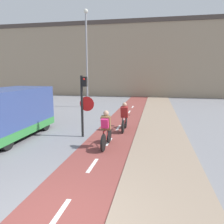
{
  "coord_description": "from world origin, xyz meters",
  "views": [
    {
      "loc": [
        1.9,
        -3.35,
        2.95
      ],
      "look_at": [
        0.0,
        6.22,
        1.2
      ],
      "focal_mm": 35.0,
      "sensor_mm": 36.0,
      "label": 1
    }
  ],
  "objects_px": {
    "cyclist_near": "(106,130)",
    "cyclist_far": "(124,118)",
    "van": "(8,114)",
    "street_lamp_far": "(87,50)",
    "traffic_light_pole": "(84,99)"
  },
  "relations": [
    {
      "from": "cyclist_far",
      "to": "van",
      "type": "xyz_separation_m",
      "value": [
        -5.02,
        -2.23,
        0.44
      ]
    },
    {
      "from": "street_lamp_far",
      "to": "cyclist_far",
      "type": "bearing_deg",
      "value": -59.6
    },
    {
      "from": "traffic_light_pole",
      "to": "cyclist_far",
      "type": "height_order",
      "value": "traffic_light_pole"
    },
    {
      "from": "cyclist_near",
      "to": "van",
      "type": "height_order",
      "value": "van"
    },
    {
      "from": "street_lamp_far",
      "to": "cyclist_far",
      "type": "distance_m",
      "value": 9.44
    },
    {
      "from": "street_lamp_far",
      "to": "van",
      "type": "relative_size",
      "value": 1.74
    },
    {
      "from": "traffic_light_pole",
      "to": "cyclist_far",
      "type": "distance_m",
      "value": 2.47
    },
    {
      "from": "cyclist_far",
      "to": "van",
      "type": "distance_m",
      "value": 5.51
    },
    {
      "from": "cyclist_near",
      "to": "cyclist_far",
      "type": "bearing_deg",
      "value": 82.43
    },
    {
      "from": "traffic_light_pole",
      "to": "street_lamp_far",
      "type": "bearing_deg",
      "value": 106.61
    },
    {
      "from": "traffic_light_pole",
      "to": "street_lamp_far",
      "type": "xyz_separation_m",
      "value": [
        -2.61,
        8.74,
        3.07
      ]
    },
    {
      "from": "street_lamp_far",
      "to": "van",
      "type": "xyz_separation_m",
      "value": [
        -0.73,
        -9.54,
        -3.74
      ]
    },
    {
      "from": "street_lamp_far",
      "to": "cyclist_far",
      "type": "xyz_separation_m",
      "value": [
        4.29,
        -7.31,
        -4.18
      ]
    },
    {
      "from": "traffic_light_pole",
      "to": "street_lamp_far",
      "type": "distance_m",
      "value": 9.62
    },
    {
      "from": "cyclist_near",
      "to": "cyclist_far",
      "type": "distance_m",
      "value": 2.71
    }
  ]
}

